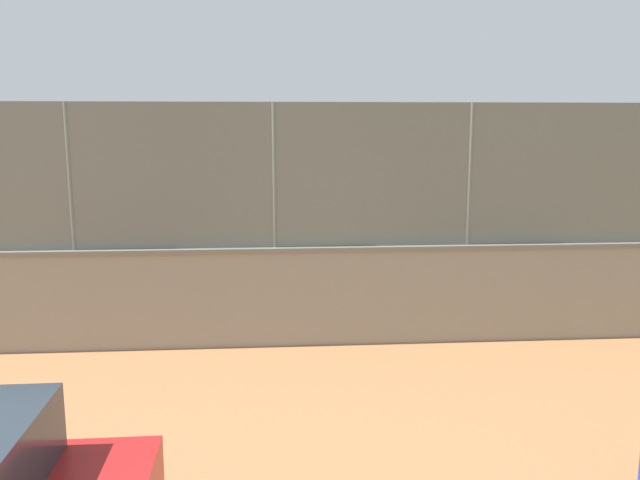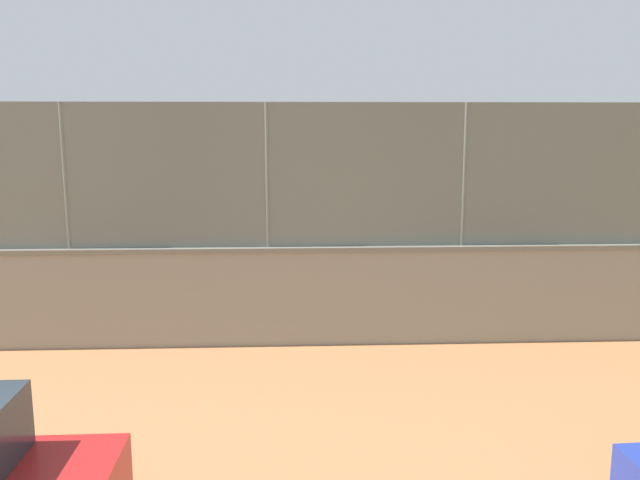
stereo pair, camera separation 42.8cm
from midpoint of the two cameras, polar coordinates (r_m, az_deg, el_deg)
ground_plane at (r=20.24m, az=4.43°, el=-0.22°), size 260.00×260.00×0.00m
perimeter_wall at (r=10.81m, az=-3.33°, el=-4.83°), size 25.85×0.89×1.64m
fence_panel_on_wall at (r=10.47m, az=-3.44°, el=5.61°), size 25.40×0.63×2.30m
player_crossing_court at (r=18.34m, az=-4.88°, el=1.58°), size 0.71×1.18×1.55m
player_near_wall_returning at (r=14.69m, az=-6.35°, el=-0.69°), size 0.69×1.02×1.51m
player_baseline_waiting at (r=18.41m, az=15.19°, el=1.54°), size 0.77×0.97×1.68m
sports_ball at (r=17.56m, az=-1.63°, el=-1.62°), size 0.10×0.10×0.10m
courtside_bench at (r=12.75m, az=13.42°, el=-4.49°), size 1.61×0.42×0.87m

